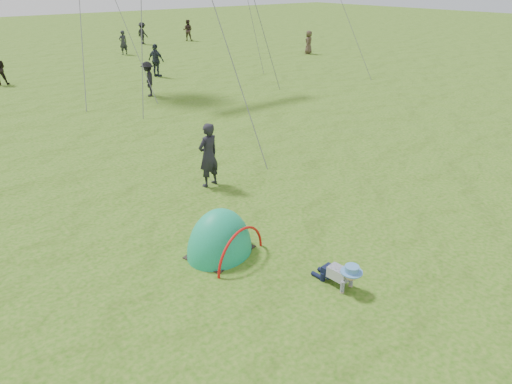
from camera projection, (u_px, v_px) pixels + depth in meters
ground at (360, 274)px, 8.78m from camera, size 140.00×140.00×0.00m
crawling_toddler at (341, 274)px, 8.31m from camera, size 0.58×0.77×0.56m
popup_tent at (220, 252)px, 9.46m from camera, size 1.78×1.60×1.93m
standing_adult at (208, 155)px, 12.10m from camera, size 0.70×0.52×1.75m
crowd_person_3 at (148, 79)px, 21.34m from camera, size 0.97×1.19×1.60m
crowd_person_4 at (309, 42)px, 33.00m from camera, size 0.94×0.89×1.61m
crowd_person_6 at (123, 43)px, 32.66m from camera, size 0.65×0.46×1.67m
crowd_person_7 at (188, 30)px, 39.68m from camera, size 1.07×1.06×1.74m
crowd_person_8 at (156, 61)px, 25.47m from camera, size 0.80×1.13×1.78m
crowd_person_9 at (143, 33)px, 37.71m from camera, size 0.86×1.22×1.72m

